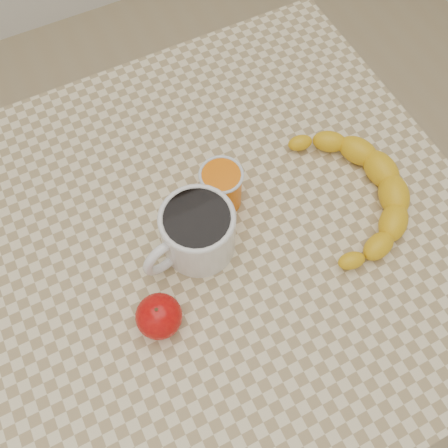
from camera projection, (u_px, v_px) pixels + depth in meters
name	position (u px, v px, depth m)	size (l,w,h in m)	color
ground	(224.00, 343.00, 1.46)	(3.00, 3.00, 0.00)	tan
table	(224.00, 252.00, 0.86)	(0.80, 0.80, 0.75)	beige
coffee_mug	(196.00, 232.00, 0.73)	(0.16, 0.13, 0.09)	white
orange_juice_glass	(221.00, 187.00, 0.78)	(0.07, 0.07, 0.08)	orange
apple	(159.00, 316.00, 0.69)	(0.07, 0.07, 0.06)	#9D0508
banana	(353.00, 193.00, 0.79)	(0.30, 0.35, 0.05)	yellow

